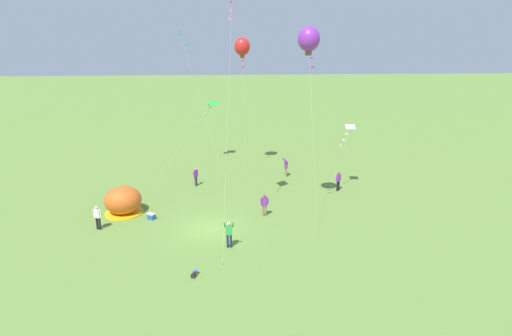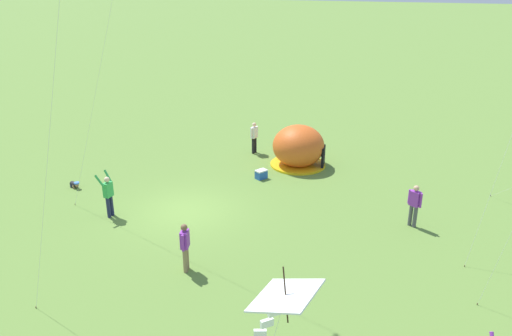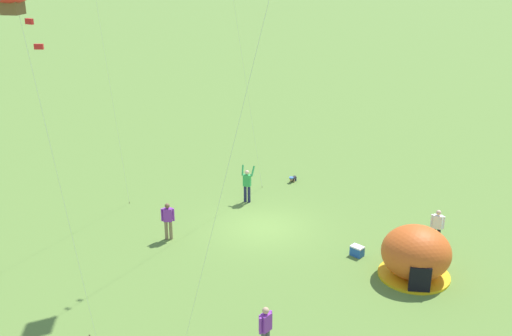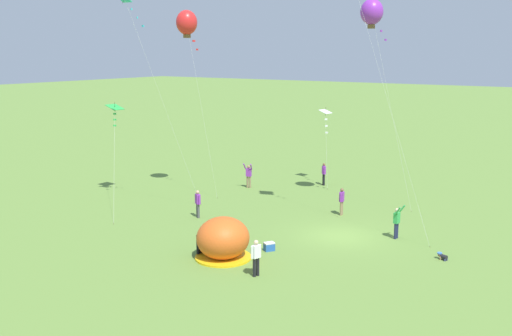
# 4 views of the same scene
# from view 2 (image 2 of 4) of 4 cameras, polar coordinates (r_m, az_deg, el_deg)

# --- Properties ---
(ground_plane) EXTENTS (300.00, 300.00, 0.00)m
(ground_plane) POSITION_cam_2_polar(r_m,az_deg,el_deg) (20.96, -8.01, -4.90)
(ground_plane) COLOR olive
(popup_tent) EXTENTS (2.81, 2.81, 2.10)m
(popup_tent) POSITION_cam_2_polar(r_m,az_deg,el_deg) (25.28, 4.88, 2.43)
(popup_tent) COLOR #D8591E
(popup_tent) RESTS_ON ground
(cooler_box) EXTENTS (0.64, 0.60, 0.44)m
(cooler_box) POSITION_cam_2_polar(r_m,az_deg,el_deg) (23.83, 0.60, -0.71)
(cooler_box) COLOR #2659B2
(cooler_box) RESTS_ON ground
(toddler_crawling) EXTENTS (0.38, 0.55, 0.32)m
(toddler_crawling) POSITION_cam_2_polar(r_m,az_deg,el_deg) (24.29, -20.00, -1.76)
(toddler_crawling) COLOR black
(toddler_crawling) RESTS_ON ground
(person_near_tent) EXTENTS (0.57, 0.34, 1.72)m
(person_near_tent) POSITION_cam_2_polar(r_m,az_deg,el_deg) (26.94, -0.21, 3.66)
(person_near_tent) COLOR black
(person_near_tent) RESTS_ON ground
(person_with_toddler) EXTENTS (0.40, 0.52, 1.72)m
(person_with_toddler) POSITION_cam_2_polar(r_m,az_deg,el_deg) (20.13, 17.65, -3.90)
(person_with_toddler) COLOR #4C4C51
(person_with_toddler) RESTS_ON ground
(person_far_back) EXTENTS (0.58, 0.31, 1.72)m
(person_far_back) POSITION_cam_2_polar(r_m,az_deg,el_deg) (16.62, -8.11, -8.70)
(person_far_back) COLOR #8C7251
(person_far_back) RESTS_ON ground
(person_flying_kite) EXTENTS (0.68, 0.50, 1.89)m
(person_flying_kite) POSITION_cam_2_polar(r_m,az_deg,el_deg) (20.79, -16.54, -2.83)
(person_flying_kite) COLOR #1E2347
(person_flying_kite) RESTS_ON ground
(kite_white) EXTENTS (2.43, 1.75, 5.90)m
(kite_white) POSITION_cam_2_polar(r_m,az_deg,el_deg) (6.74, 2.78, -15.39)
(kite_white) COLOR silver
(kite_white) RESTS_ON ground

